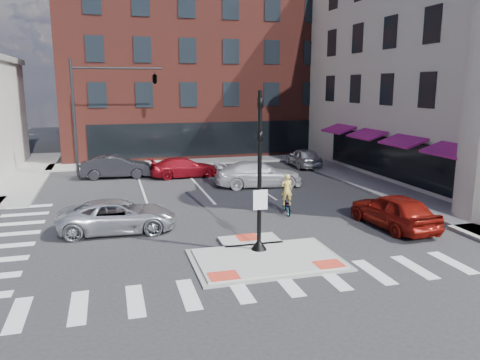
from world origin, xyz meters
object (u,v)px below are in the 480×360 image
object	(u,v)px
white_pickup	(258,174)
bg_car_red	(184,167)
bg_car_silver	(303,158)
cyclist	(287,201)
bg_car_dark	(116,167)
silver_suv	(118,216)
red_sedan	(394,211)

from	to	relation	value
white_pickup	bg_car_red	distance (m)	5.92
bg_car_silver	cyclist	world-z (taller)	cyclist
bg_car_dark	bg_car_red	size ratio (longest dim) A/B	1.01
white_pickup	bg_car_dark	distance (m)	10.06
bg_car_dark	cyclist	world-z (taller)	cyclist
silver_suv	bg_car_dark	size ratio (longest dim) A/B	1.07
silver_suv	white_pickup	xyz separation A→B (m)	(8.71, 7.16, 0.09)
silver_suv	red_sedan	bearing A→B (deg)	-100.01
white_pickup	cyclist	distance (m)	6.47
bg_car_dark	bg_car_silver	distance (m)	14.10
bg_car_silver	bg_car_red	distance (m)	9.70
bg_car_dark	bg_car_red	bearing A→B (deg)	-98.36
cyclist	red_sedan	bearing A→B (deg)	146.99
white_pickup	cyclist	world-z (taller)	cyclist
bg_car_red	cyclist	bearing A→B (deg)	-166.39
silver_suv	white_pickup	bearing A→B (deg)	-47.57
bg_car_dark	bg_car_silver	bearing A→B (deg)	-83.92
white_pickup	bg_car_silver	distance (m)	8.04
silver_suv	bg_car_red	xyz separation A→B (m)	(4.67, 11.48, -0.02)
silver_suv	white_pickup	world-z (taller)	white_pickup
silver_suv	white_pickup	size ratio (longest dim) A/B	0.93
red_sedan	silver_suv	bearing A→B (deg)	-17.74
red_sedan	white_pickup	xyz separation A→B (m)	(-3.14, 9.90, 0.00)
red_sedan	bg_car_dark	bearing A→B (deg)	-57.19
silver_suv	bg_car_silver	xyz separation A→B (m)	(14.26, 12.99, 0.04)
silver_suv	cyclist	world-z (taller)	cyclist
cyclist	bg_car_dark	bearing A→B (deg)	-46.34
red_sedan	bg_car_dark	world-z (taller)	red_sedan
silver_suv	bg_car_silver	bearing A→B (deg)	-44.65
bg_car_silver	cyclist	bearing A→B (deg)	65.39
white_pickup	bg_car_silver	xyz separation A→B (m)	(5.55, 5.83, -0.05)
white_pickup	bg_car_red	bearing A→B (deg)	48.95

